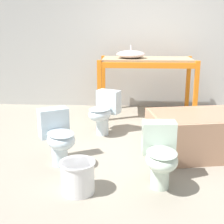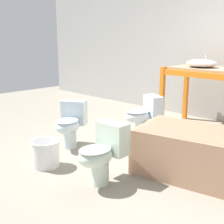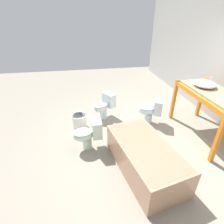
{
  "view_description": "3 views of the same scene",
  "coord_description": "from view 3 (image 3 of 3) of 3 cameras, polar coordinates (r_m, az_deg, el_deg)",
  "views": [
    {
      "loc": [
        -0.44,
        -4.17,
        1.6
      ],
      "look_at": [
        -0.66,
        -0.7,
        0.62
      ],
      "focal_mm": 50.0,
      "sensor_mm": 36.0,
      "label": 1
    },
    {
      "loc": [
        2.1,
        -3.37,
        1.54
      ],
      "look_at": [
        -0.59,
        -0.66,
        0.6
      ],
      "focal_mm": 50.0,
      "sensor_mm": 36.0,
      "label": 2
    },
    {
      "loc": [
        2.68,
        -1.28,
        2.39
      ],
      "look_at": [
        -0.65,
        -0.69,
        0.5
      ],
      "focal_mm": 28.0,
      "sensor_mm": 36.0,
      "label": 3
    }
  ],
  "objects": [
    {
      "name": "toilet_near",
      "position": [
        4.48,
        -2.57,
        2.19
      ],
      "size": [
        0.57,
        0.65,
        0.64
      ],
      "rotation": [
        0.0,
        0.0,
        0.54
      ],
      "color": "silver",
      "rests_on": "ground_plane"
    },
    {
      "name": "sink_basin",
      "position": [
        4.24,
        28.0,
        8.17
      ],
      "size": [
        0.49,
        0.45,
        0.21
      ],
      "color": "silver",
      "rests_on": "shelving_rack"
    },
    {
      "name": "shelving_rack",
      "position": [
        4.15,
        29.99,
        3.66
      ],
      "size": [
        1.67,
        0.83,
        1.04
      ],
      "color": "orange",
      "rests_on": "ground_plane"
    },
    {
      "name": "bathtub_main",
      "position": [
        3.1,
        10.67,
        -13.82
      ],
      "size": [
        1.68,
        1.09,
        0.53
      ],
      "rotation": [
        0.0,
        0.0,
        0.2
      ],
      "color": "tan",
      "rests_on": "ground_plane"
    },
    {
      "name": "toilet_far",
      "position": [
        4.37,
        12.57,
        0.71
      ],
      "size": [
        0.53,
        0.64,
        0.64
      ],
      "rotation": [
        0.0,
        0.0,
        -0.43
      ],
      "color": "silver",
      "rests_on": "ground_plane"
    },
    {
      "name": "toilet_extra",
      "position": [
        3.48,
        -7.67,
        -6.93
      ],
      "size": [
        0.35,
        0.57,
        0.64
      ],
      "rotation": [
        0.0,
        0.0,
        0.05
      ],
      "color": "silver",
      "rests_on": "ground_plane"
    },
    {
      "name": "bucket_white",
      "position": [
        4.26,
        -10.52,
        -2.8
      ],
      "size": [
        0.35,
        0.35,
        0.32
      ],
      "color": "white",
      "rests_on": "ground_plane"
    },
    {
      "name": "ground_plane",
      "position": [
        3.81,
        12.26,
        -10.43
      ],
      "size": [
        12.0,
        12.0,
        0.0
      ],
      "primitive_type": "plane",
      "color": "gray"
    }
  ]
}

